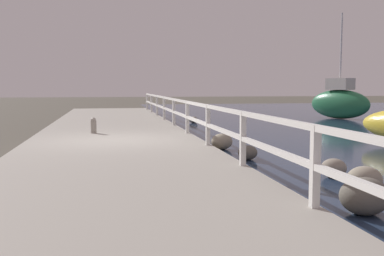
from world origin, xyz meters
name	(u,v)px	position (x,y,z in m)	size (l,w,h in m)	color
ground_plane	(115,149)	(0.00, 0.00, 0.00)	(120.00, 120.00, 0.00)	#4C473D
dock_walkway	(115,145)	(0.00, 0.00, 0.12)	(4.74, 36.00, 0.25)	#9E998E
railing	(197,114)	(2.27, 0.00, 0.94)	(0.10, 32.50, 1.01)	white
boulder_near_dock	(222,142)	(2.85, -0.61, 0.22)	(0.58, 0.52, 0.44)	gray
boulder_far_strip	(334,168)	(3.98, -4.65, 0.18)	(0.49, 0.44, 0.36)	gray
boulder_upstream	(248,153)	(3.02, -2.39, 0.17)	(0.46, 0.41, 0.34)	#666056
boulder_water_edge	(364,196)	(3.18, -6.98, 0.25)	(0.67, 0.60, 0.50)	#666056
boulder_mid_strip	(364,179)	(3.89, -5.83, 0.21)	(0.57, 0.51, 0.43)	gray
boulder_downstream	(193,120)	(3.74, 8.18, 0.15)	(0.41, 0.37, 0.31)	gray
mooring_bollard	(94,125)	(-0.62, 1.98, 0.50)	(0.18, 0.18, 0.49)	gray
sailboat_green	(340,102)	(11.83, 9.47, 0.88)	(2.46, 3.78, 5.49)	#236B42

